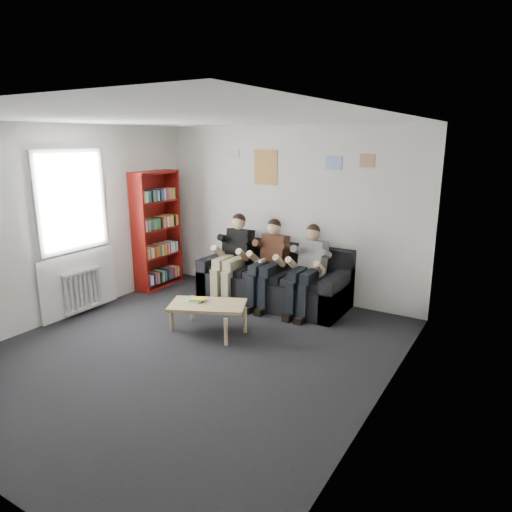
{
  "coord_description": "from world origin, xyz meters",
  "views": [
    {
      "loc": [
        3.29,
        -3.9,
        2.49
      ],
      "look_at": [
        0.14,
        1.3,
        0.93
      ],
      "focal_mm": 32.0,
      "sensor_mm": 36.0,
      "label": 1
    }
  ],
  "objects_px": {
    "sofa": "(274,282)",
    "bookshelf": "(157,230)",
    "person_left": "(233,257)",
    "person_right": "(307,270)",
    "person_middle": "(268,264)",
    "coffee_table": "(208,307)"
  },
  "relations": [
    {
      "from": "person_left",
      "to": "person_right",
      "type": "distance_m",
      "value": 1.28
    },
    {
      "from": "sofa",
      "to": "bookshelf",
      "type": "distance_m",
      "value": 2.22
    },
    {
      "from": "bookshelf",
      "to": "person_right",
      "type": "bearing_deg",
      "value": 0.32
    },
    {
      "from": "bookshelf",
      "to": "person_right",
      "type": "distance_m",
      "value": 2.75
    },
    {
      "from": "bookshelf",
      "to": "coffee_table",
      "type": "relative_size",
      "value": 2.02
    },
    {
      "from": "sofa",
      "to": "bookshelf",
      "type": "height_order",
      "value": "bookshelf"
    },
    {
      "from": "bookshelf",
      "to": "coffee_table",
      "type": "distance_m",
      "value": 2.3
    },
    {
      "from": "bookshelf",
      "to": "person_middle",
      "type": "bearing_deg",
      "value": 1.19
    },
    {
      "from": "sofa",
      "to": "person_middle",
      "type": "distance_m",
      "value": 0.4
    },
    {
      "from": "sofa",
      "to": "person_left",
      "type": "distance_m",
      "value": 0.76
    },
    {
      "from": "coffee_table",
      "to": "person_left",
      "type": "distance_m",
      "value": 1.38
    },
    {
      "from": "bookshelf",
      "to": "coffee_table",
      "type": "bearing_deg",
      "value": -33.34
    },
    {
      "from": "bookshelf",
      "to": "person_left",
      "type": "xyz_separation_m",
      "value": [
        1.44,
        0.14,
        -0.31
      ]
    },
    {
      "from": "sofa",
      "to": "coffee_table",
      "type": "height_order",
      "value": "sofa"
    },
    {
      "from": "coffee_table",
      "to": "bookshelf",
      "type": "bearing_deg",
      "value": 149.32
    },
    {
      "from": "person_middle",
      "to": "person_right",
      "type": "relative_size",
      "value": 1.01
    },
    {
      "from": "person_left",
      "to": "person_right",
      "type": "relative_size",
      "value": 1.04
    },
    {
      "from": "coffee_table",
      "to": "person_middle",
      "type": "relative_size",
      "value": 0.74
    },
    {
      "from": "bookshelf",
      "to": "person_left",
      "type": "relative_size",
      "value": 1.46
    },
    {
      "from": "sofa",
      "to": "coffee_table",
      "type": "distance_m",
      "value": 1.48
    },
    {
      "from": "sofa",
      "to": "bookshelf",
      "type": "relative_size",
      "value": 1.16
    },
    {
      "from": "bookshelf",
      "to": "person_left",
      "type": "distance_m",
      "value": 1.48
    }
  ]
}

